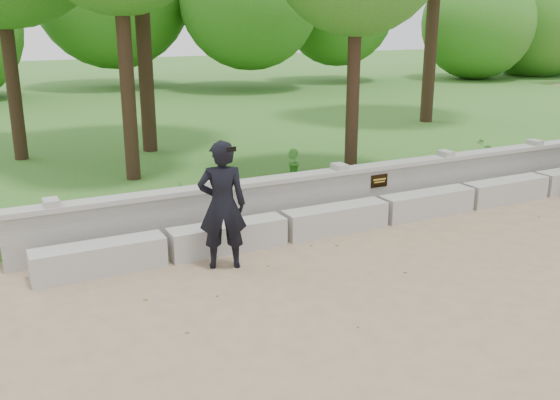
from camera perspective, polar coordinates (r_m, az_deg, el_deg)
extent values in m
plane|color=#967E5C|center=(10.02, 15.76, -5.12)|extent=(80.00, 80.00, 0.00)
cube|color=#306924|center=(22.01, -9.62, 7.21)|extent=(40.00, 22.00, 0.25)
cube|color=#AFADA5|center=(9.39, -16.18, -5.14)|extent=(1.90, 0.45, 0.45)
cube|color=#AFADA5|center=(9.91, -4.79, -3.38)|extent=(1.90, 0.45, 0.45)
cube|color=#AFADA5|center=(10.77, 5.09, -1.74)|extent=(1.90, 0.45, 0.45)
cube|color=#AFADA5|center=(11.92, 13.28, -0.33)|extent=(1.90, 0.45, 0.45)
cube|color=#AFADA5|center=(13.26, 19.92, 0.81)|extent=(1.90, 0.45, 0.45)
cube|color=#A5A29B|center=(11.81, 7.44, 0.76)|extent=(12.50, 0.25, 0.82)
cube|color=#AFADA5|center=(11.70, 7.52, 2.88)|extent=(12.50, 0.35, 0.08)
cube|color=black|center=(11.81, 9.06, 1.75)|extent=(0.36, 0.02, 0.24)
imported|color=black|center=(9.04, -5.30, -0.47)|extent=(0.81, 0.66, 1.91)
cube|color=black|center=(8.48, -4.49, 4.64)|extent=(0.14, 0.06, 0.07)
cylinder|color=#382619|center=(16.10, -23.44, 11.59)|extent=(0.31, 0.31, 4.66)
cylinder|color=#382619|center=(13.28, -13.85, 11.15)|extent=(0.30, 0.30, 4.41)
cylinder|color=#382619|center=(16.12, -12.33, 13.93)|extent=(0.37, 0.37, 5.44)
cylinder|color=#382619|center=(13.10, 6.71, 10.46)|extent=(0.27, 0.27, 3.97)
cylinder|color=#382619|center=(20.98, 13.72, 15.03)|extent=(0.40, 0.40, 5.93)
imported|color=#3B7B2A|center=(10.98, -8.89, 0.22)|extent=(0.37, 0.36, 0.59)
imported|color=#3B7B2A|center=(13.73, 1.20, 3.56)|extent=(0.28, 0.32, 0.53)
imported|color=#3B7B2A|center=(14.75, 18.52, 3.87)|extent=(0.72, 0.67, 0.66)
imported|color=#3B7B2A|center=(13.36, -5.17, 3.34)|extent=(0.46, 0.46, 0.62)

